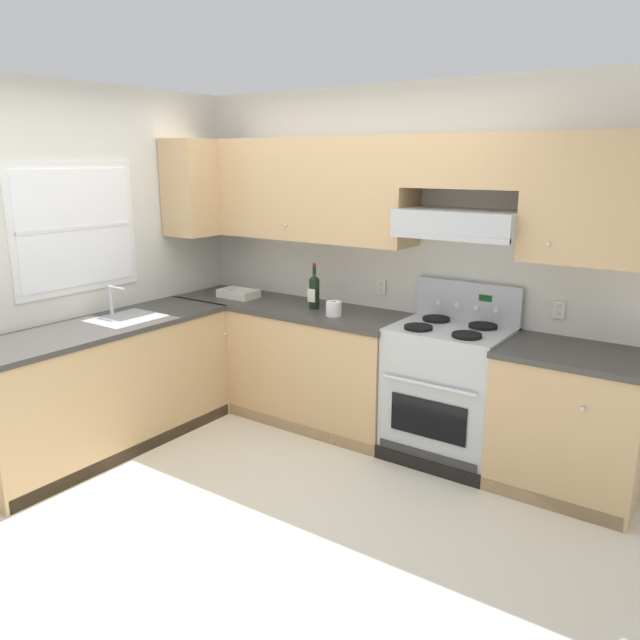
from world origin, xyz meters
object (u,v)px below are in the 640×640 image
paper_towel_roll (334,309)px  bowl (239,295)px  wine_bottle (314,291)px  stove (447,391)px

paper_towel_roll → bowl: bearing=175.5°
wine_bottle → bowl: (-0.75, -0.03, -0.12)m
bowl → stove: bearing=0.8°
wine_bottle → paper_towel_roll: (0.25, -0.11, -0.09)m
stove → wine_bottle: 1.26m
wine_bottle → bowl: 0.76m
wine_bottle → paper_towel_roll: bearing=-22.9°
stove → paper_towel_roll: size_ratio=10.49×
wine_bottle → stove: bearing=-0.0°
wine_bottle → bowl: bearing=-177.9°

